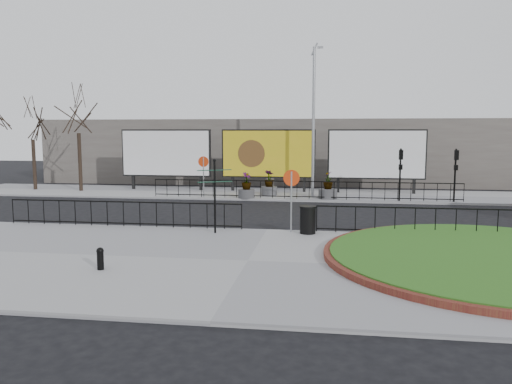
% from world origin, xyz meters
% --- Properties ---
extents(ground, '(90.00, 90.00, 0.00)m').
position_xyz_m(ground, '(0.00, 0.00, 0.00)').
color(ground, black).
rests_on(ground, ground).
extents(pavement_near, '(30.00, 10.00, 0.12)m').
position_xyz_m(pavement_near, '(0.00, -5.00, 0.06)').
color(pavement_near, gray).
rests_on(pavement_near, ground).
extents(pavement_far, '(44.00, 6.00, 0.12)m').
position_xyz_m(pavement_far, '(0.00, 12.00, 0.06)').
color(pavement_far, gray).
rests_on(pavement_far, ground).
extents(brick_edge, '(10.40, 10.40, 0.18)m').
position_xyz_m(brick_edge, '(7.50, -4.00, 0.21)').
color(brick_edge, brown).
rests_on(brick_edge, pavement_near).
extents(grass_lawn, '(10.00, 10.00, 0.22)m').
position_xyz_m(grass_lawn, '(7.50, -4.00, 0.23)').
color(grass_lawn, '#295115').
rests_on(grass_lawn, pavement_near).
extents(railing_near_left, '(10.00, 0.10, 1.10)m').
position_xyz_m(railing_near_left, '(-6.00, -0.30, 0.67)').
color(railing_near_left, black).
rests_on(railing_near_left, pavement_near).
extents(railing_near_right, '(9.00, 0.10, 1.10)m').
position_xyz_m(railing_near_right, '(6.50, -0.30, 0.67)').
color(railing_near_right, black).
rests_on(railing_near_right, pavement_near).
extents(railing_far, '(18.00, 0.10, 1.10)m').
position_xyz_m(railing_far, '(1.00, 9.30, 0.67)').
color(railing_far, black).
rests_on(railing_far, pavement_far).
extents(speed_sign_far, '(0.64, 0.07, 2.47)m').
position_xyz_m(speed_sign_far, '(-5.00, 9.40, 1.92)').
color(speed_sign_far, gray).
rests_on(speed_sign_far, pavement_far).
extents(speed_sign_near, '(0.64, 0.07, 2.47)m').
position_xyz_m(speed_sign_near, '(1.00, -0.40, 1.92)').
color(speed_sign_near, gray).
rests_on(speed_sign_near, pavement_near).
extents(billboard_left, '(6.20, 0.31, 4.10)m').
position_xyz_m(billboard_left, '(-8.50, 12.97, 2.60)').
color(billboard_left, black).
rests_on(billboard_left, pavement_far).
extents(billboard_mid, '(6.20, 0.31, 4.10)m').
position_xyz_m(billboard_mid, '(-1.50, 12.97, 2.60)').
color(billboard_mid, black).
rests_on(billboard_mid, pavement_far).
extents(billboard_right, '(6.20, 0.31, 4.10)m').
position_xyz_m(billboard_right, '(5.50, 12.97, 2.60)').
color(billboard_right, black).
rests_on(billboard_right, pavement_far).
extents(lamp_post, '(0.74, 0.18, 9.23)m').
position_xyz_m(lamp_post, '(1.51, 11.00, 4.83)').
color(lamp_post, gray).
rests_on(lamp_post, pavement_far).
extents(signal_pole_a, '(0.22, 0.26, 3.00)m').
position_xyz_m(signal_pole_a, '(6.50, 9.34, 2.10)').
color(signal_pole_a, black).
rests_on(signal_pole_a, pavement_far).
extents(signal_pole_b, '(0.22, 0.26, 3.00)m').
position_xyz_m(signal_pole_b, '(9.50, 9.34, 2.10)').
color(signal_pole_b, black).
rests_on(signal_pole_b, pavement_far).
extents(tree_left, '(2.00, 2.00, 7.00)m').
position_xyz_m(tree_left, '(-14.00, 11.50, 3.62)').
color(tree_left, '#2D2119').
rests_on(tree_left, pavement_far).
extents(tree_mid, '(2.00, 2.00, 6.20)m').
position_xyz_m(tree_mid, '(-17.50, 11.80, 3.22)').
color(tree_mid, '#2D2119').
rests_on(tree_mid, pavement_far).
extents(building_backdrop, '(40.00, 10.00, 5.00)m').
position_xyz_m(building_backdrop, '(0.00, 22.00, 2.50)').
color(building_backdrop, '#635D57').
rests_on(building_backdrop, ground).
extents(fingerpost_sign, '(1.30, 0.79, 2.91)m').
position_xyz_m(fingerpost_sign, '(-1.94, -1.00, 1.87)').
color(fingerpost_sign, black).
rests_on(fingerpost_sign, pavement_near).
extents(bollard, '(0.21, 0.21, 0.65)m').
position_xyz_m(bollard, '(-4.04, -6.60, 0.48)').
color(bollard, black).
rests_on(bollard, pavement_near).
extents(litter_bin, '(0.65, 0.65, 1.08)m').
position_xyz_m(litter_bin, '(1.66, -0.60, 0.66)').
color(litter_bin, black).
rests_on(litter_bin, pavement_near).
extents(planter_a, '(0.98, 0.98, 1.54)m').
position_xyz_m(planter_a, '(-2.39, 9.40, 0.69)').
color(planter_a, '#4C4C4F').
rests_on(planter_a, pavement_far).
extents(planter_b, '(1.00, 1.00, 1.57)m').
position_xyz_m(planter_b, '(-1.20, 11.00, 0.70)').
color(planter_b, '#4C4C4F').
rests_on(planter_b, pavement_far).
extents(planter_c, '(1.10, 1.10, 1.62)m').
position_xyz_m(planter_c, '(2.44, 9.80, 0.68)').
color(planter_c, '#4C4C4F').
rests_on(planter_c, pavement_far).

